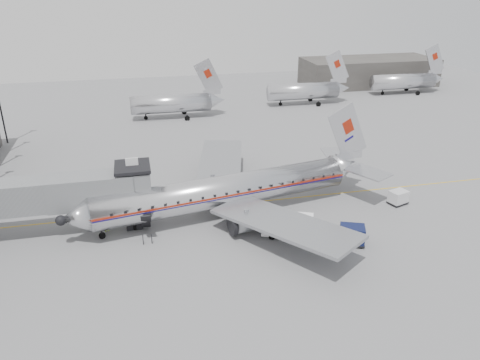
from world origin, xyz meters
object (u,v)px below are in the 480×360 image
at_px(airliner, 230,190).
at_px(baggage_cart_navy, 352,235).
at_px(baggage_cart_white, 398,197).
at_px(service_van, 288,225).
at_px(ramp_worker, 106,224).

xyz_separation_m(airliner, baggage_cart_navy, (9.84, -8.62, -1.71)).
distance_m(baggage_cart_navy, baggage_cart_white, 10.94).
distance_m(service_van, baggage_cart_navy, 6.02).
distance_m(airliner, service_van, 7.57).
distance_m(baggage_cart_navy, ramp_worker, 23.77).
distance_m(airliner, ramp_worker, 12.85).
bearing_deg(ramp_worker, baggage_cart_navy, -54.78).
bearing_deg(baggage_cart_navy, service_van, 175.50).
bearing_deg(baggage_cart_navy, ramp_worker, -176.87).
bearing_deg(baggage_cart_white, airliner, 155.78).
bearing_deg(ramp_worker, service_van, -52.21).
height_order(airliner, service_van, airliner).
xyz_separation_m(airliner, baggage_cart_white, (18.51, -1.97, -1.87)).
relative_size(service_van, baggage_cart_white, 2.20).
bearing_deg(ramp_worker, airliner, -31.63).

